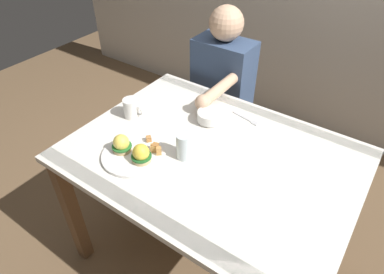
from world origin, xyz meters
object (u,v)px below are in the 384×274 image
at_px(dining_table, 211,171).
at_px(fork, 247,119).
at_px(coffee_mug, 132,108).
at_px(eggs_benedict_plate, 133,152).
at_px(diner_person, 220,90).
at_px(water_glass_near, 185,147).
at_px(fruit_bowl, 210,117).

height_order(dining_table, fork, fork).
bearing_deg(dining_table, coffee_mug, 178.96).
relative_size(eggs_benedict_plate, coffee_mug, 2.43).
bearing_deg(diner_person, dining_table, -62.16).
relative_size(water_glass_near, diner_person, 0.10).
distance_m(fork, diner_person, 0.45).
bearing_deg(coffee_mug, fruit_bowl, 28.25).
relative_size(fruit_bowl, water_glass_near, 1.03).
xyz_separation_m(fruit_bowl, water_glass_near, (0.05, -0.27, 0.02)).
bearing_deg(dining_table, water_glass_near, -134.15).
bearing_deg(eggs_benedict_plate, diner_person, 94.28).
distance_m(eggs_benedict_plate, fork, 0.58).
height_order(fruit_bowl, diner_person, diner_person).
height_order(water_glass_near, diner_person, diner_person).
relative_size(dining_table, fork, 7.71).
bearing_deg(water_glass_near, fork, 77.19).
xyz_separation_m(dining_table, eggs_benedict_plate, (-0.26, -0.21, 0.13)).
distance_m(eggs_benedict_plate, fruit_bowl, 0.41).
relative_size(eggs_benedict_plate, fruit_bowl, 2.25).
distance_m(fruit_bowl, water_glass_near, 0.28).
xyz_separation_m(dining_table, fork, (0.01, 0.31, 0.11)).
bearing_deg(fork, dining_table, -91.27).
relative_size(fruit_bowl, coffee_mug, 1.08).
bearing_deg(coffee_mug, eggs_benedict_plate, -46.44).
height_order(fork, diner_person, diner_person).
distance_m(eggs_benedict_plate, diner_person, 0.82).
bearing_deg(eggs_benedict_plate, coffee_mug, 133.56).
xyz_separation_m(fruit_bowl, coffee_mug, (-0.33, -0.18, 0.02)).
bearing_deg(dining_table, eggs_benedict_plate, -140.98).
bearing_deg(eggs_benedict_plate, dining_table, 39.02).
xyz_separation_m(eggs_benedict_plate, water_glass_near, (0.17, 0.12, 0.02)).
bearing_deg(water_glass_near, fruit_bowl, 100.40).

